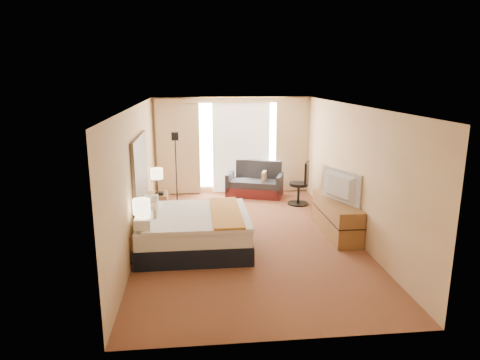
{
  "coord_description": "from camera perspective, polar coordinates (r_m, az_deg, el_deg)",
  "views": [
    {
      "loc": [
        -0.98,
        -8.02,
        3.13
      ],
      "look_at": [
        -0.1,
        0.4,
        1.08
      ],
      "focal_mm": 32.0,
      "sensor_mm": 36.0,
      "label": 1
    }
  ],
  "objects": [
    {
      "name": "wall_back",
      "position": [
        11.71,
        -1.11,
        4.64
      ],
      "size": [
        4.2,
        0.02,
        2.6
      ],
      "primitive_type": "cube",
      "color": "#E4BF8B",
      "rests_on": "ground"
    },
    {
      "name": "media_dresser",
      "position": [
        8.94,
        12.71,
        -4.82
      ],
      "size": [
        0.5,
        1.8,
        0.7
      ],
      "primitive_type": "cube",
      "color": "olive",
      "rests_on": "floor"
    },
    {
      "name": "nightstand_right",
      "position": [
        9.93,
        -10.88,
        -3.32
      ],
      "size": [
        0.45,
        0.52,
        0.55
      ],
      "primitive_type": "cube",
      "color": "olive",
      "rests_on": "floor"
    },
    {
      "name": "bed",
      "position": [
        8.01,
        -6.22,
        -6.7
      ],
      "size": [
        2.01,
        1.84,
        0.98
      ],
      "color": "black",
      "rests_on": "floor"
    },
    {
      "name": "tissue_box",
      "position": [
        7.61,
        -11.43,
        -6.03
      ],
      "size": [
        0.16,
        0.16,
        0.11
      ],
      "primitive_type": "cube",
      "rotation": [
        0.0,
        0.0,
        -0.4
      ],
      "color": "#7CA8C0",
      "rests_on": "nightstand_left"
    },
    {
      "name": "floor",
      "position": [
        8.67,
        0.93,
        -7.54
      ],
      "size": [
        4.2,
        7.0,
        0.02
      ],
      "primitive_type": "cube",
      "color": "maroon",
      "rests_on": "ground"
    },
    {
      "name": "loveseat",
      "position": [
        11.52,
        2.03,
        -0.58
      ],
      "size": [
        1.63,
        1.2,
        0.91
      ],
      "rotation": [
        0.0,
        0.0,
        -0.32
      ],
      "color": "#591919",
      "rests_on": "floor"
    },
    {
      "name": "floor_lamp",
      "position": [
        10.56,
        -8.58,
        3.43
      ],
      "size": [
        0.23,
        0.23,
        1.82
      ],
      "color": "black",
      "rests_on": "floor"
    },
    {
      "name": "curtains",
      "position": [
        11.58,
        -1.08,
        5.09
      ],
      "size": [
        4.12,
        0.19,
        2.56
      ],
      "color": "beige",
      "rests_on": "floor"
    },
    {
      "name": "headboard",
      "position": [
        8.49,
        -13.13,
        0.69
      ],
      "size": [
        0.06,
        1.85,
        1.5
      ],
      "primitive_type": "cube",
      "color": "black",
      "rests_on": "wall_left"
    },
    {
      "name": "wall_right",
      "position": [
        8.78,
        14.7,
        1.16
      ],
      "size": [
        0.02,
        7.0,
        2.6
      ],
      "primitive_type": "cube",
      "color": "#E4BF8B",
      "rests_on": "ground"
    },
    {
      "name": "television",
      "position": [
        8.64,
        12.85,
        -0.87
      ],
      "size": [
        0.53,
        1.08,
        0.63
      ],
      "primitive_type": "imported",
      "rotation": [
        0.0,
        0.0,
        1.94
      ],
      "color": "black",
      "rests_on": "media_dresser"
    },
    {
      "name": "lamp_right",
      "position": [
        9.76,
        -11.05,
        0.77
      ],
      "size": [
        0.28,
        0.28,
        0.58
      ],
      "color": "black",
      "rests_on": "nightstand_right"
    },
    {
      "name": "wall_front",
      "position": [
        4.97,
        5.89,
        -8.04
      ],
      "size": [
        4.2,
        0.02,
        2.6
      ],
      "primitive_type": "cube",
      "color": "#E4BF8B",
      "rests_on": "ground"
    },
    {
      "name": "telephone",
      "position": [
        9.74,
        -10.59,
        -1.77
      ],
      "size": [
        0.19,
        0.16,
        0.06
      ],
      "primitive_type": "cube",
      "rotation": [
        0.0,
        0.0,
        -0.19
      ],
      "color": "black",
      "rests_on": "nightstand_right"
    },
    {
      "name": "window",
      "position": [
        11.7,
        0.13,
        4.74
      ],
      "size": [
        2.3,
        0.02,
        2.3
      ],
      "primitive_type": "cube",
      "color": "white",
      "rests_on": "wall_back"
    },
    {
      "name": "wall_left",
      "position": [
        8.3,
        -13.58,
        0.51
      ],
      "size": [
        0.02,
        7.0,
        2.6
      ],
      "primitive_type": "cube",
      "color": "#E4BF8B",
      "rests_on": "ground"
    },
    {
      "name": "desk_chair",
      "position": [
        10.76,
        8.13,
        -0.76
      ],
      "size": [
        0.54,
        0.54,
        1.08
      ],
      "rotation": [
        0.0,
        0.0,
        -0.4
      ],
      "color": "black",
      "rests_on": "floor"
    },
    {
      "name": "lamp_left",
      "position": [
        7.28,
        -12.99,
        -3.56
      ],
      "size": [
        0.29,
        0.29,
        0.61
      ],
      "color": "black",
      "rests_on": "nightstand_left"
    },
    {
      "name": "nightstand_left",
      "position": [
        7.58,
        -12.41,
        -8.82
      ],
      "size": [
        0.45,
        0.52,
        0.55
      ],
      "primitive_type": "cube",
      "color": "olive",
      "rests_on": "floor"
    },
    {
      "name": "ceiling",
      "position": [
        8.1,
        1.0,
        9.88
      ],
      "size": [
        4.2,
        7.0,
        0.02
      ],
      "primitive_type": "cube",
      "color": "silver",
      "rests_on": "wall_back"
    }
  ]
}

